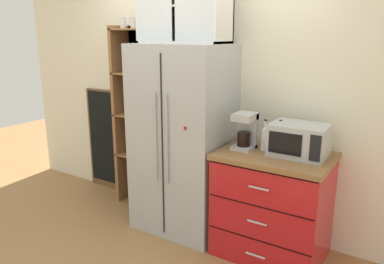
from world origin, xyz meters
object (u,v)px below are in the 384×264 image
(bottle_green, at_px, (280,138))
(chalkboard_menu, at_px, (108,140))
(microwave, at_px, (299,140))
(bottle_clear, at_px, (265,137))
(mug_charcoal, at_px, (274,149))
(refrigerator, at_px, (183,140))
(coffee_maker, at_px, (246,131))

(bottle_green, distance_m, chalkboard_menu, 2.25)
(microwave, height_order, bottle_clear, bottle_clear)
(mug_charcoal, height_order, chalkboard_menu, chalkboard_menu)
(mug_charcoal, distance_m, chalkboard_menu, 2.26)
(refrigerator, distance_m, bottle_green, 0.92)
(microwave, height_order, bottle_green, bottle_green)
(microwave, xyz_separation_m, mug_charcoal, (-0.17, -0.10, -0.08))
(mug_charcoal, bearing_deg, bottle_green, 90.72)
(coffee_maker, distance_m, chalkboard_menu, 2.00)
(coffee_maker, xyz_separation_m, bottle_clear, (0.16, 0.02, -0.04))
(coffee_maker, height_order, bottle_clear, coffee_maker)
(refrigerator, distance_m, bottle_clear, 0.81)
(bottle_clear, relative_size, chalkboard_menu, 0.22)
(refrigerator, relative_size, bottle_green, 6.63)
(refrigerator, height_order, mug_charcoal, refrigerator)
(bottle_clear, distance_m, chalkboard_menu, 2.15)
(bottle_clear, bearing_deg, mug_charcoal, -36.33)
(coffee_maker, height_order, bottle_green, coffee_maker)
(refrigerator, distance_m, microwave, 1.09)
(refrigerator, xyz_separation_m, mug_charcoal, (0.91, -0.05, 0.07))
(bottle_clear, bearing_deg, bottle_green, 24.65)
(refrigerator, distance_m, mug_charcoal, 0.91)
(coffee_maker, relative_size, chalkboard_menu, 0.25)
(coffee_maker, bearing_deg, bottle_clear, 8.38)
(coffee_maker, relative_size, mug_charcoal, 2.71)
(mug_charcoal, bearing_deg, microwave, 31.12)
(mug_charcoal, bearing_deg, bottle_clear, 143.67)
(chalkboard_menu, bearing_deg, microwave, -6.00)
(mug_charcoal, xyz_separation_m, bottle_green, (-0.00, 0.13, 0.07))
(bottle_clear, bearing_deg, coffee_maker, -171.62)
(bottle_clear, bearing_deg, microwave, 3.68)
(refrigerator, height_order, bottle_clear, refrigerator)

